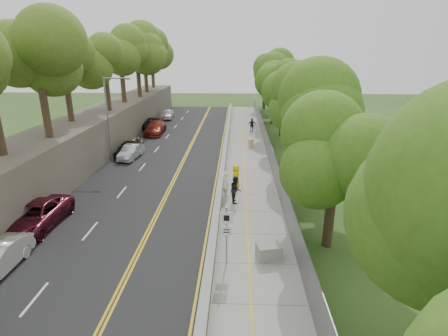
{
  "coord_description": "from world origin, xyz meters",
  "views": [
    {
      "loc": [
        1.51,
        -18.2,
        10.3
      ],
      "look_at": [
        0.5,
        8.0,
        1.4
      ],
      "focal_mm": 28.0,
      "sensor_mm": 36.0,
      "label": 1
    }
  ],
  "objects_px": {
    "signpost": "(227,230)",
    "concrete_block": "(268,251)",
    "streetlight": "(110,113)",
    "construction_barrel": "(251,143)",
    "painter_0": "(236,176)",
    "person_far": "(252,125)",
    "car_2": "(35,216)"
  },
  "relations": [
    {
      "from": "streetlight",
      "to": "person_far",
      "type": "xyz_separation_m",
      "value": [
        13.89,
        12.82,
        -3.67
      ]
    },
    {
      "from": "signpost",
      "to": "car_2",
      "type": "distance_m",
      "value": 12.18
    },
    {
      "from": "streetlight",
      "to": "painter_0",
      "type": "height_order",
      "value": "streetlight"
    },
    {
      "from": "concrete_block",
      "to": "person_far",
      "type": "height_order",
      "value": "person_far"
    },
    {
      "from": "car_2",
      "to": "painter_0",
      "type": "height_order",
      "value": "painter_0"
    },
    {
      "from": "concrete_block",
      "to": "car_2",
      "type": "relative_size",
      "value": 0.22
    },
    {
      "from": "signpost",
      "to": "painter_0",
      "type": "relative_size",
      "value": 1.69
    },
    {
      "from": "streetlight",
      "to": "car_2",
      "type": "xyz_separation_m",
      "value": [
        -0.14,
        -13.67,
        -3.83
      ]
    },
    {
      "from": "streetlight",
      "to": "construction_barrel",
      "type": "height_order",
      "value": "streetlight"
    },
    {
      "from": "streetlight",
      "to": "painter_0",
      "type": "xyz_separation_m",
      "value": [
        11.91,
        -6.72,
        -3.67
      ]
    },
    {
      "from": "car_2",
      "to": "painter_0",
      "type": "bearing_deg",
      "value": 31.5
    },
    {
      "from": "signpost",
      "to": "construction_barrel",
      "type": "height_order",
      "value": "signpost"
    },
    {
      "from": "painter_0",
      "to": "person_far",
      "type": "relative_size",
      "value": 0.99
    },
    {
      "from": "concrete_block",
      "to": "signpost",
      "type": "bearing_deg",
      "value": -166.31
    },
    {
      "from": "construction_barrel",
      "to": "concrete_block",
      "type": "bearing_deg",
      "value": -89.47
    },
    {
      "from": "construction_barrel",
      "to": "painter_0",
      "type": "bearing_deg",
      "value": -97.37
    },
    {
      "from": "streetlight",
      "to": "person_far",
      "type": "bearing_deg",
      "value": 42.71
    },
    {
      "from": "concrete_block",
      "to": "painter_0",
      "type": "height_order",
      "value": "painter_0"
    },
    {
      "from": "concrete_block",
      "to": "painter_0",
      "type": "bearing_deg",
      "value": 100.16
    },
    {
      "from": "car_2",
      "to": "construction_barrel",
      "type": "bearing_deg",
      "value": 55.85
    },
    {
      "from": "painter_0",
      "to": "person_far",
      "type": "xyz_separation_m",
      "value": [
        1.98,
        19.55,
        0.01
      ]
    },
    {
      "from": "signpost",
      "to": "concrete_block",
      "type": "distance_m",
      "value": 2.68
    },
    {
      "from": "person_far",
      "to": "signpost",
      "type": "bearing_deg",
      "value": 71.87
    },
    {
      "from": "concrete_block",
      "to": "car_2",
      "type": "height_order",
      "value": "car_2"
    },
    {
      "from": "car_2",
      "to": "person_far",
      "type": "bearing_deg",
      "value": 63.63
    },
    {
      "from": "signpost",
      "to": "construction_barrel",
      "type": "bearing_deg",
      "value": 85.0
    },
    {
      "from": "construction_barrel",
      "to": "car_2",
      "type": "height_order",
      "value": "car_2"
    },
    {
      "from": "car_2",
      "to": "concrete_block",
      "type": "bearing_deg",
      "value": -10.02
    },
    {
      "from": "streetlight",
      "to": "person_far",
      "type": "distance_m",
      "value": 19.26
    },
    {
      "from": "streetlight",
      "to": "construction_barrel",
      "type": "relative_size",
      "value": 8.66
    },
    {
      "from": "streetlight",
      "to": "painter_0",
      "type": "distance_m",
      "value": 14.16
    },
    {
      "from": "car_2",
      "to": "painter_0",
      "type": "distance_m",
      "value": 13.91
    }
  ]
}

